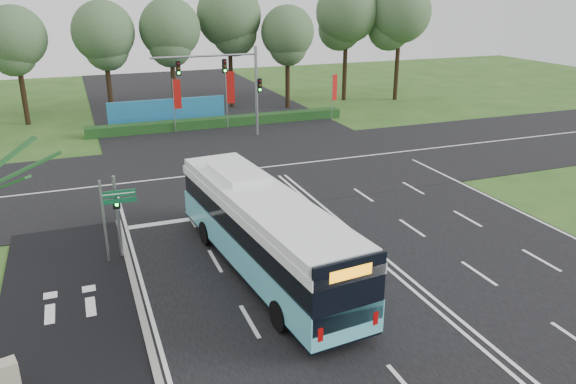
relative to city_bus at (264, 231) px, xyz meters
name	(u,v)px	position (x,y,z in m)	size (l,w,h in m)	color
ground	(352,239)	(4.92, 1.63, -1.86)	(120.00, 120.00, 0.00)	#274E1A
road_main	(352,238)	(4.92, 1.63, -1.84)	(20.00, 120.00, 0.04)	black
road_cross	(268,167)	(4.92, 13.63, -1.84)	(120.00, 14.00, 0.05)	black
bike_path	(71,326)	(-7.58, -1.37, -1.83)	(5.00, 18.00, 0.06)	black
kerb_strip	(141,311)	(-5.18, -1.37, -1.80)	(0.25, 18.00, 0.12)	gray
city_bus	(264,231)	(0.00, 0.00, 0.00)	(3.96, 13.09, 3.70)	#57BCCB
pedestrian_signal	(118,214)	(-5.38, 3.53, 0.18)	(0.33, 0.43, 3.74)	gray
street_sign	(111,210)	(-5.63, 3.24, 0.50)	(1.45, 0.14, 3.72)	gray
utility_cabinet	(7,377)	(-9.31, -4.30, -1.36)	(0.61, 0.51, 1.01)	#AAA189
banner_flag_left	(176,97)	(1.20, 25.37, 1.02)	(0.65, 0.11, 4.41)	gray
banner_flag_mid	(229,91)	(5.52, 25.03, 1.31)	(0.71, 0.19, 4.88)	gray
banner_flag_right	(334,90)	(14.82, 24.60, 0.88)	(0.58, 0.27, 4.19)	gray
traffic_light_gantry	(234,78)	(5.12, 22.13, 2.80)	(8.41, 0.28, 7.00)	gray
hedge	(220,122)	(4.92, 26.13, -1.46)	(22.00, 1.20, 0.80)	#143513
blue_hoarding	(168,112)	(0.92, 28.63, -0.76)	(10.00, 0.30, 2.20)	#1C6A9A
eucalyptus_row	(228,23)	(7.67, 32.84, 6.24)	(46.72, 8.60, 12.00)	black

